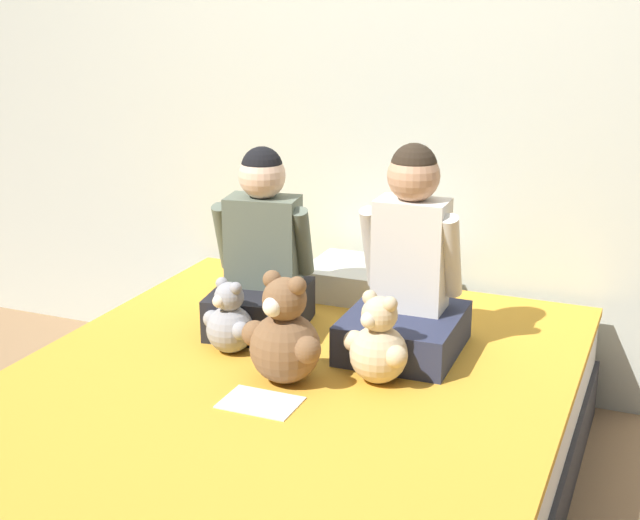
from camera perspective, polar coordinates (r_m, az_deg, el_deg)
ground_plane at (r=2.79m, az=-2.36°, el=-15.35°), size 14.00×14.00×0.00m
wall_behind_bed at (r=3.35m, az=5.22°, el=12.83°), size 8.00×0.06×2.50m
bed at (r=2.69m, az=-2.41°, el=-11.68°), size 1.61×1.97×0.41m
child_on_left at (r=2.92m, az=-3.76°, el=0.12°), size 0.35×0.38×0.60m
child_on_right at (r=2.74m, az=5.66°, el=-0.98°), size 0.35×0.40×0.64m
teddy_bear_held_by_left_child at (r=2.76m, az=-5.82°, el=-3.96°), size 0.19×0.15×0.23m
teddy_bear_held_by_right_child at (r=2.55m, az=3.76°, el=-5.45°), size 0.21×0.17×0.27m
teddy_bear_between_children at (r=2.54m, az=-2.28°, el=-4.93°), size 0.26×0.20×0.32m
pillow_at_headboard at (r=3.26m, az=3.41°, el=-1.35°), size 0.47×0.32×0.11m
sign_card at (r=2.46m, az=-3.84°, el=-9.09°), size 0.21×0.15×0.00m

